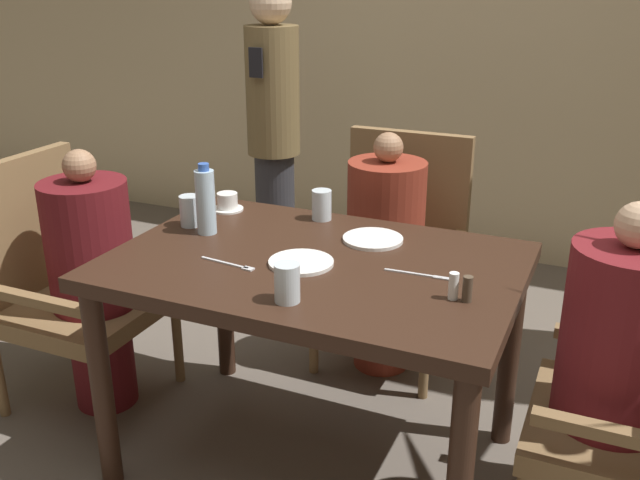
{
  "coord_description": "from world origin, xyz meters",
  "views": [
    {
      "loc": [
        0.86,
        -1.92,
        1.65
      ],
      "look_at": [
        0.0,
        0.04,
        0.82
      ],
      "focal_mm": 40.0,
      "sensor_mm": 36.0,
      "label": 1
    }
  ],
  "objects": [
    {
      "name": "standing_host",
      "position": [
        -0.8,
        1.28,
        0.85
      ],
      "size": [
        0.27,
        0.31,
        1.59
      ],
      "color": "#2D2D33",
      "rests_on": "ground_plane"
    },
    {
      "name": "ground_plane",
      "position": [
        0.0,
        0.0,
        0.0
      ],
      "size": [
        16.0,
        16.0,
        0.0
      ],
      "primitive_type": "plane",
      "color": "#60564C"
    },
    {
      "name": "water_bottle",
      "position": [
        -0.44,
        0.07,
        0.89
      ],
      "size": [
        0.07,
        0.07,
        0.25
      ],
      "color": "silver",
      "rests_on": "dining_table"
    },
    {
      "name": "pepper_shaker",
      "position": [
        0.51,
        -0.11,
        0.81
      ],
      "size": [
        0.03,
        0.03,
        0.08
      ],
      "color": "#4C3D2D",
      "rests_on": "dining_table"
    },
    {
      "name": "salt_shaker",
      "position": [
        0.47,
        -0.11,
        0.81
      ],
      "size": [
        0.03,
        0.03,
        0.08
      ],
      "color": "white",
      "rests_on": "dining_table"
    },
    {
      "name": "wall_back",
      "position": [
        0.0,
        2.2,
        1.4
      ],
      "size": [
        8.0,
        0.06,
        2.8
      ],
      "color": "#C6B289",
      "rests_on": "ground_plane"
    },
    {
      "name": "diner_in_far_chair",
      "position": [
        -0.0,
        0.72,
        0.53
      ],
      "size": [
        0.32,
        0.32,
        1.04
      ],
      "color": "maroon",
      "rests_on": "ground_plane"
    },
    {
      "name": "diner_in_left_chair",
      "position": [
        -0.92,
        0.0,
        0.53
      ],
      "size": [
        0.32,
        0.32,
        1.04
      ],
      "color": "#5B1419",
      "rests_on": "ground_plane"
    },
    {
      "name": "plate_main_right",
      "position": [
        0.12,
        0.23,
        0.78
      ],
      "size": [
        0.21,
        0.21,
        0.01
      ],
      "color": "white",
      "rests_on": "dining_table"
    },
    {
      "name": "chair_far_side",
      "position": [
        0.0,
        0.87,
        0.51
      ],
      "size": [
        0.55,
        0.55,
        0.98
      ],
      "color": "brown",
      "rests_on": "ground_plane"
    },
    {
      "name": "diner_in_right_chair",
      "position": [
        0.92,
        0.0,
        0.56
      ],
      "size": [
        0.32,
        0.32,
        1.09
      ],
      "color": "maroon",
      "rests_on": "ground_plane"
    },
    {
      "name": "plate_main_left",
      "position": [
        -0.02,
        -0.05,
        0.78
      ],
      "size": [
        0.21,
        0.21,
        0.01
      ],
      "color": "white",
      "rests_on": "dining_table"
    },
    {
      "name": "glass_tall_near",
      "position": [
        -0.13,
        0.36,
        0.83
      ],
      "size": [
        0.07,
        0.07,
        0.11
      ],
      "color": "silver",
      "rests_on": "dining_table"
    },
    {
      "name": "glass_tall_mid",
      "position": [
        0.06,
        -0.31,
        0.83
      ],
      "size": [
        0.07,
        0.07,
        0.11
      ],
      "color": "silver",
      "rests_on": "dining_table"
    },
    {
      "name": "fork_beside_plate",
      "position": [
        -0.21,
        -0.15,
        0.78
      ],
      "size": [
        0.2,
        0.04,
        0.0
      ],
      "color": "silver",
      "rests_on": "dining_table"
    },
    {
      "name": "glass_tall_far",
      "position": [
        -0.54,
        0.11,
        0.83
      ],
      "size": [
        0.07,
        0.07,
        0.11
      ],
      "color": "silver",
      "rests_on": "dining_table"
    },
    {
      "name": "knife_beside_plate",
      "position": [
        0.35,
        0.01,
        0.78
      ],
      "size": [
        0.21,
        0.02,
        0.0
      ],
      "color": "silver",
      "rests_on": "dining_table"
    },
    {
      "name": "dining_table",
      "position": [
        0.0,
        0.0,
        0.67
      ],
      "size": [
        1.29,
        0.89,
        0.77
      ],
      "color": "#331E14",
      "rests_on": "ground_plane"
    },
    {
      "name": "teacup_with_saucer",
      "position": [
        -0.5,
        0.31,
        0.8
      ],
      "size": [
        0.12,
        0.12,
        0.07
      ],
      "color": "white",
      "rests_on": "dining_table"
    },
    {
      "name": "chair_left_side",
      "position": [
        -1.08,
        0.0,
        0.51
      ],
      "size": [
        0.55,
        0.55,
        0.98
      ],
      "color": "brown",
      "rests_on": "ground_plane"
    }
  ]
}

